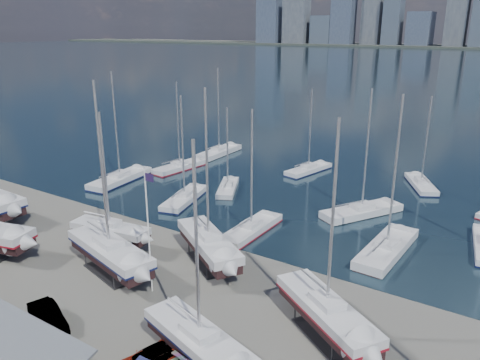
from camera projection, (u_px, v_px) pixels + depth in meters
The scene contains 18 objects.
ground at pixel (161, 289), 40.60m from camera, with size 1400.00×1400.00×0.00m, color #605E59.
sailboat_cradle_2 at pixel (110, 230), 47.56m from camera, with size 8.78×3.58×14.07m.
sailboat_cradle_3 at pixel (110, 252), 42.60m from camera, with size 11.37×5.63×17.57m.
sailboat_cradle_4 at pixel (209, 244), 44.29m from camera, with size 10.23×7.96×16.75m.
sailboat_cradle_5 at pixel (200, 342), 30.49m from camera, with size 10.01×5.27×15.62m.
sailboat_cradle_6 at pixel (326, 312), 33.65m from camera, with size 9.96×7.86×16.24m.
sailboat_moored_0 at pixel (120, 180), 68.61m from camera, with size 4.40×11.47×16.72m.
sailboat_moored_1 at pixel (180, 168), 74.64m from camera, with size 3.91×9.95×14.48m.
sailboat_moored_2 at pixel (219, 153), 83.37m from camera, with size 3.18×10.57×15.86m.
sailboat_moored_3 at pixel (185, 199), 60.92m from camera, with size 5.03×10.01×14.41m.
sailboat_moored_4 at pixel (228, 188), 65.00m from camera, with size 5.66×8.18×12.13m.
sailboat_moored_5 at pixel (308, 170), 73.25m from camera, with size 4.47×9.44×13.62m.
sailboat_moored_6 at pixel (251, 230), 51.57m from camera, with size 2.70×9.61×14.37m.
sailboat_moored_7 at pixel (361, 213), 56.45m from camera, with size 7.88×10.59×15.92m.
sailboat_moored_8 at pixel (421, 185), 66.44m from camera, with size 6.44×9.12×13.44m.
sailboat_moored_9 at pixel (387, 250), 46.89m from camera, with size 3.58×11.15×16.64m.
car_b at pixel (48, 317), 35.29m from camera, with size 1.68×4.83×1.59m, color gray.
flagpole at pixel (149, 225), 38.28m from camera, with size 0.97×0.12×10.90m.
Camera 1 is at (25.25, -36.13, 21.57)m, focal length 35.00 mm.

